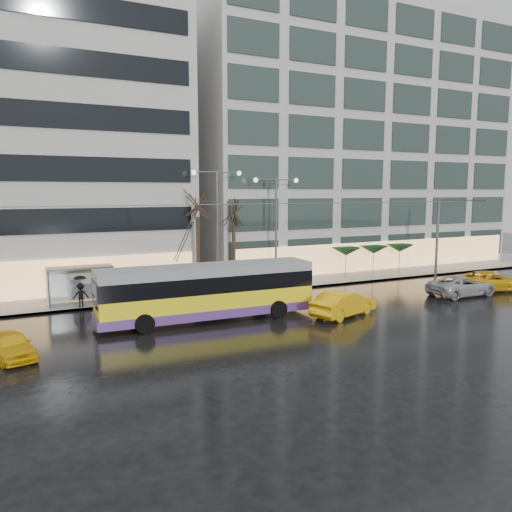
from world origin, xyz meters
TOP-DOWN VIEW (x-y plane):
  - ground at (0.00, 0.00)m, footprint 140.00×140.00m
  - sidewalk at (2.00, 14.00)m, footprint 80.00×10.00m
  - kerb at (2.00, 9.05)m, footprint 80.00×0.10m
  - building_right at (19.00, 19.00)m, footprint 32.00×14.00m
  - trolleybus at (-1.61, 3.28)m, footprint 12.98×5.18m
  - catenary at (1.00, 7.94)m, footprint 42.24×5.12m
  - bus_shelter at (-8.38, 10.69)m, footprint 4.20×1.60m
  - street_lamp_near at (2.00, 10.80)m, footprint 3.96×0.36m
  - street_lamp_far at (7.00, 10.80)m, footprint 3.96×0.36m
  - tree_a at (0.50, 11.00)m, footprint 3.20×3.20m
  - tree_b at (3.50, 11.20)m, footprint 3.20×3.20m
  - parasol_a at (14.00, 11.00)m, footprint 2.50×2.50m
  - parasol_b at (17.00, 11.00)m, footprint 2.50×2.50m
  - parasol_c at (20.00, 11.00)m, footprint 2.50×2.50m
  - taxi_a at (-12.19, 0.69)m, footprint 2.46×4.08m
  - taxi_b at (6.26, 0.50)m, footprint 5.12×3.17m
  - taxi_c at (21.25, 2.04)m, footprint 5.91×3.95m
  - sedan_silver at (17.66, 1.69)m, footprint 5.34×2.51m
  - pedestrian_a at (-5.65, 10.56)m, footprint 1.17×1.18m
  - pedestrian_b at (-4.20, 11.72)m, footprint 0.90×0.79m
  - pedestrian_c at (-8.12, 9.40)m, footprint 1.02×0.82m

SIDE VIEW (x-z plane):
  - ground at x=0.00m, z-range 0.00..0.00m
  - sidewalk at x=2.00m, z-range 0.00..0.15m
  - kerb at x=2.00m, z-range 0.00..0.15m
  - taxi_a at x=-12.19m, z-range 0.00..1.30m
  - sedan_silver at x=17.66m, z-range 0.00..1.47m
  - taxi_c at x=21.25m, z-range 0.00..1.51m
  - taxi_b at x=6.26m, z-range 0.00..1.59m
  - pedestrian_b at x=-4.20m, z-range 0.15..1.69m
  - pedestrian_c at x=-8.12m, z-range 0.21..2.32m
  - pedestrian_a at x=-5.65m, z-range 0.53..2.72m
  - trolleybus at x=-1.61m, z-range -1.37..4.62m
  - bus_shelter at x=-8.38m, z-range 0.71..3.22m
  - parasol_a at x=14.00m, z-range 1.12..3.77m
  - parasol_b at x=17.00m, z-range 1.12..3.77m
  - parasol_c at x=20.00m, z-range 1.12..3.77m
  - catenary at x=1.00m, z-range 0.75..7.75m
  - street_lamp_far at x=7.00m, z-range 1.45..9.98m
  - street_lamp_near at x=2.00m, z-range 1.48..10.51m
  - tree_b at x=3.50m, z-range 2.55..10.25m
  - tree_a at x=0.50m, z-range 2.89..11.29m
  - building_right at x=19.00m, z-range 0.15..25.15m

